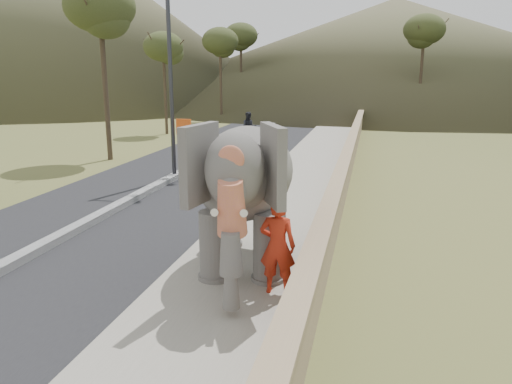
# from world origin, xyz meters

# --- Properties ---
(ground) EXTENTS (160.00, 160.00, 0.00)m
(ground) POSITION_xyz_m (0.00, 0.00, 0.00)
(ground) COLOR olive
(ground) RESTS_ON ground
(road) EXTENTS (7.00, 120.00, 0.03)m
(road) POSITION_xyz_m (-5.00, 10.00, 0.01)
(road) COLOR black
(road) RESTS_ON ground
(median) EXTENTS (0.35, 120.00, 0.22)m
(median) POSITION_xyz_m (-5.00, 10.00, 0.11)
(median) COLOR black
(median) RESTS_ON ground
(walkway) EXTENTS (3.00, 120.00, 0.15)m
(walkway) POSITION_xyz_m (0.00, 10.00, 0.07)
(walkway) COLOR #9E9687
(walkway) RESTS_ON ground
(parapet) EXTENTS (0.30, 120.00, 1.10)m
(parapet) POSITION_xyz_m (1.65, 10.00, 0.55)
(parapet) COLOR tan
(parapet) RESTS_ON ground
(lamppost) EXTENTS (1.76, 0.36, 8.00)m
(lamppost) POSITION_xyz_m (-4.69, 11.96, 4.87)
(lamppost) COLOR #2F2E33
(lamppost) RESTS_ON ground
(signboard) EXTENTS (0.60, 0.08, 2.40)m
(signboard) POSITION_xyz_m (-4.50, 11.85, 1.64)
(signboard) COLOR #2D2D33
(signboard) RESTS_ON ground
(hill_left) EXTENTS (60.00, 60.00, 22.00)m
(hill_left) POSITION_xyz_m (-38.00, 55.00, 11.00)
(hill_left) COLOR brown
(hill_left) RESTS_ON ground
(hill_far) EXTENTS (80.00, 80.00, 14.00)m
(hill_far) POSITION_xyz_m (5.00, 70.00, 7.00)
(hill_far) COLOR brown
(hill_far) RESTS_ON ground
(elephant_and_man) EXTENTS (2.74, 4.55, 3.10)m
(elephant_and_man) POSITION_xyz_m (0.02, 3.76, 1.69)
(elephant_and_man) COLOR slate
(elephant_and_man) RESTS_ON ground
(motorcyclist) EXTENTS (1.56, 1.67, 1.98)m
(motorcyclist) POSITION_xyz_m (-3.84, 20.61, 0.82)
(motorcyclist) COLOR maroon
(motorcyclist) RESTS_ON ground
(trees) EXTENTS (48.54, 42.65, 9.25)m
(trees) POSITION_xyz_m (1.51, 31.44, 3.95)
(trees) COLOR #473828
(trees) RESTS_ON ground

